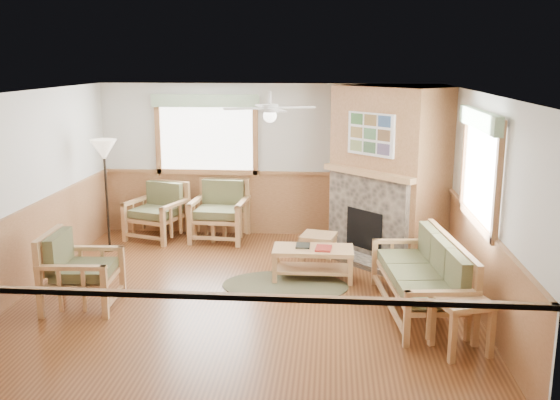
# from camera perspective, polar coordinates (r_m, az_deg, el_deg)

# --- Properties ---
(floor) EXTENTS (6.00, 6.00, 0.01)m
(floor) POSITION_cam_1_polar(r_m,az_deg,el_deg) (8.59, -3.08, -8.53)
(floor) COLOR brown
(floor) RESTS_ON ground
(ceiling) EXTENTS (6.00, 6.00, 0.01)m
(ceiling) POSITION_cam_1_polar(r_m,az_deg,el_deg) (8.01, -3.32, 9.81)
(ceiling) COLOR white
(ceiling) RESTS_ON floor
(wall_back) EXTENTS (6.00, 0.02, 2.70)m
(wall_back) POSITION_cam_1_polar(r_m,az_deg,el_deg) (11.12, -1.07, 3.66)
(wall_back) COLOR silver
(wall_back) RESTS_ON floor
(wall_front) EXTENTS (6.00, 0.02, 2.70)m
(wall_front) POSITION_cam_1_polar(r_m,az_deg,el_deg) (5.35, -7.64, -6.58)
(wall_front) COLOR silver
(wall_front) RESTS_ON floor
(wall_left) EXTENTS (0.02, 6.00, 2.70)m
(wall_left) POSITION_cam_1_polar(r_m,az_deg,el_deg) (9.10, -22.25, 0.65)
(wall_left) COLOR silver
(wall_left) RESTS_ON floor
(wall_right) EXTENTS (0.02, 6.00, 2.70)m
(wall_right) POSITION_cam_1_polar(r_m,az_deg,el_deg) (8.33, 17.70, -0.05)
(wall_right) COLOR silver
(wall_right) RESTS_ON floor
(wainscot) EXTENTS (6.00, 6.00, 1.10)m
(wainscot) POSITION_cam_1_polar(r_m,az_deg,el_deg) (8.40, -3.13, -5.00)
(wainscot) COLOR #97653D
(wainscot) RESTS_ON floor
(fireplace) EXTENTS (3.11, 3.11, 2.70)m
(fireplace) POSITION_cam_1_polar(r_m,az_deg,el_deg) (10.17, 9.96, 2.60)
(fireplace) COLOR #97653D
(fireplace) RESTS_ON floor
(window_back) EXTENTS (1.90, 0.16, 1.50)m
(window_back) POSITION_cam_1_polar(r_m,az_deg,el_deg) (11.12, -6.85, 9.69)
(window_back) COLOR white
(window_back) RESTS_ON wall_back
(window_right) EXTENTS (0.16, 1.90, 1.50)m
(window_right) POSITION_cam_1_polar(r_m,az_deg,el_deg) (7.96, 18.31, 7.95)
(window_right) COLOR white
(window_right) RESTS_ON wall_right
(ceiling_fan) EXTENTS (1.59, 1.59, 0.36)m
(ceiling_fan) POSITION_cam_1_polar(r_m,az_deg,el_deg) (8.28, -0.93, 9.64)
(ceiling_fan) COLOR white
(ceiling_fan) RESTS_ON ceiling
(sofa) EXTENTS (2.13, 1.07, 0.94)m
(sofa) POSITION_cam_1_polar(r_m,az_deg,el_deg) (8.01, 12.66, -6.80)
(sofa) COLOR tan
(sofa) RESTS_ON floor
(armchair_back_left) EXTENTS (1.10, 1.10, 0.98)m
(armchair_back_left) POSITION_cam_1_polar(r_m,az_deg,el_deg) (11.20, -11.24, -1.03)
(armchair_back_left) COLOR tan
(armchair_back_left) RESTS_ON floor
(armchair_back_right) EXTENTS (0.98, 0.98, 1.03)m
(armchair_back_right) POSITION_cam_1_polar(r_m,az_deg,el_deg) (10.96, -5.56, -1.01)
(armchair_back_right) COLOR tan
(armchair_back_right) RESTS_ON floor
(armchair_left) EXTENTS (0.92, 0.92, 0.98)m
(armchair_left) POSITION_cam_1_polar(r_m,az_deg,el_deg) (8.37, -17.65, -6.10)
(armchair_left) COLOR tan
(armchair_left) RESTS_ON floor
(coffee_table) EXTENTS (1.15, 0.58, 0.46)m
(coffee_table) POSITION_cam_1_polar(r_m,az_deg,el_deg) (9.05, 3.03, -5.80)
(coffee_table) COLOR tan
(coffee_table) RESTS_ON floor
(end_table_chairs) EXTENTS (0.59, 0.58, 0.51)m
(end_table_chairs) POSITION_cam_1_polar(r_m,az_deg,el_deg) (11.06, -6.46, -2.27)
(end_table_chairs) COLOR tan
(end_table_chairs) RESTS_ON floor
(end_table_sofa) EXTENTS (0.69, 0.67, 0.61)m
(end_table_sofa) POSITION_cam_1_polar(r_m,az_deg,el_deg) (7.13, 16.23, -10.94)
(end_table_sofa) COLOR tan
(end_table_sofa) RESTS_ON floor
(footstool) EXTENTS (0.61, 0.61, 0.44)m
(footstool) POSITION_cam_1_polar(r_m,az_deg,el_deg) (9.81, 3.53, -4.39)
(footstool) COLOR tan
(footstool) RESTS_ON floor
(braided_rug) EXTENTS (1.92, 1.92, 0.01)m
(braided_rug) POSITION_cam_1_polar(r_m,az_deg,el_deg) (8.83, 0.48, -7.82)
(braided_rug) COLOR #4A472E
(braided_rug) RESTS_ON floor
(floor_lamp_left) EXTENTS (0.45, 0.45, 1.86)m
(floor_lamp_left) POSITION_cam_1_polar(r_m,az_deg,el_deg) (10.61, -15.57, 0.42)
(floor_lamp_left) COLOR black
(floor_lamp_left) RESTS_ON floor
(floor_lamp_right) EXTENTS (0.37, 0.37, 1.58)m
(floor_lamp_right) POSITION_cam_1_polar(r_m,az_deg,el_deg) (9.69, 11.82, -1.37)
(floor_lamp_right) COLOR black
(floor_lamp_right) RESTS_ON floor
(book_red) EXTENTS (0.25, 0.32, 0.03)m
(book_red) POSITION_cam_1_polar(r_m,az_deg,el_deg) (8.92, 4.00, -4.34)
(book_red) COLOR maroon
(book_red) RESTS_ON coffee_table
(book_dark) EXTENTS (0.20, 0.27, 0.03)m
(book_dark) POSITION_cam_1_polar(r_m,az_deg,el_deg) (9.05, 2.11, -4.11)
(book_dark) COLOR black
(book_dark) RESTS_ON coffee_table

